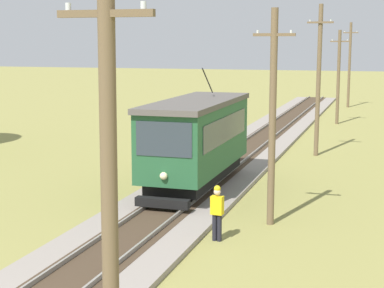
{
  "coord_description": "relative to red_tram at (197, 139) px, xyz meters",
  "views": [
    {
      "loc": [
        7.54,
        -9.88,
        6.18
      ],
      "look_at": [
        -0.18,
        14.83,
        1.98
      ],
      "focal_mm": 59.01,
      "sensor_mm": 36.0,
      "label": 1
    }
  ],
  "objects": [
    {
      "name": "track_worker",
      "position": [
        2.59,
        -6.31,
        -1.21
      ],
      "size": [
        0.4,
        0.28,
        1.78
      ],
      "rotation": [
        0.0,
        0.0,
        1.47
      ],
      "color": "black",
      "rests_on": "ground"
    },
    {
      "name": "utility_pole_mid",
      "position": [
        3.86,
        10.05,
        2.0
      ],
      "size": [
        1.4,
        0.6,
        8.2
      ],
      "color": "brown",
      "rests_on": "ground"
    },
    {
      "name": "utility_pole_foreground",
      "position": [
        3.86,
        -16.88,
        1.63
      ],
      "size": [
        1.4,
        0.31,
        7.45
      ],
      "color": "brown",
      "rests_on": "ground"
    },
    {
      "name": "utility_pole_far",
      "position": [
        3.86,
        23.98,
        1.44
      ],
      "size": [
        1.4,
        0.4,
        7.07
      ],
      "color": "brown",
      "rests_on": "ground"
    },
    {
      "name": "utility_pole_near_tram",
      "position": [
        3.86,
        -3.95,
        1.55
      ],
      "size": [
        1.4,
        0.31,
        7.29
      ],
      "color": "brown",
      "rests_on": "ground"
    },
    {
      "name": "utility_pole_distant",
      "position": [
        3.86,
        37.01,
        1.9
      ],
      "size": [
        1.4,
        0.29,
        8.0
      ],
      "color": "brown",
      "rests_on": "ground"
    },
    {
      "name": "red_tram",
      "position": [
        0.0,
        0.0,
        0.0
      ],
      "size": [
        2.6,
        8.54,
        4.79
      ],
      "color": "#235633",
      "rests_on": "rail_right"
    }
  ]
}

